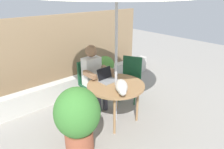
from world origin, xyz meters
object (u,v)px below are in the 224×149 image
object	(u,v)px
patio_table	(116,88)
potted_plant_by_chair	(78,118)
chair_occupied	(89,79)
laptop	(106,77)
person_seated	(94,74)
cat	(122,87)
potted_plant_near_fence	(105,69)
chair_empty	(131,75)

from	to	relation	value
patio_table	potted_plant_by_chair	bearing A→B (deg)	-164.83
chair_occupied	laptop	bearing A→B (deg)	-91.03
person_seated	potted_plant_by_chair	size ratio (longest dim) A/B	1.22
chair_occupied	cat	bearing A→B (deg)	-96.24
patio_table	potted_plant_by_chair	distance (m)	0.95
laptop	potted_plant_near_fence	size ratio (longest dim) A/B	0.45
cat	potted_plant_by_chair	world-z (taller)	potted_plant_by_chair
patio_table	person_seated	distance (m)	0.62
person_seated	potted_plant_near_fence	bearing A→B (deg)	40.03
cat	potted_plant_near_fence	bearing A→B (deg)	58.53
chair_occupied	chair_empty	distance (m)	0.86
chair_empty	person_seated	size ratio (longest dim) A/B	0.73
person_seated	potted_plant_by_chair	xyz separation A→B (m)	(-0.91, -0.87, -0.12)
chair_occupied	potted_plant_near_fence	xyz separation A→B (m)	(0.87, 0.57, -0.16)
chair_empty	potted_plant_near_fence	world-z (taller)	chair_empty
cat	potted_plant_near_fence	xyz separation A→B (m)	(0.98, 1.61, -0.41)
patio_table	potted_plant_near_fence	bearing A→B (deg)	57.21
laptop	cat	xyz separation A→B (m)	(-0.10, -0.50, 0.02)
laptop	potted_plant_near_fence	world-z (taller)	laptop
chair_empty	laptop	bearing A→B (deg)	-168.45
chair_occupied	potted_plant_near_fence	size ratio (longest dim) A/B	1.32
chair_empty	potted_plant_by_chair	bearing A→B (deg)	-159.03
chair_occupied	person_seated	xyz separation A→B (m)	(0.00, -0.16, 0.17)
potted_plant_by_chair	chair_empty	bearing A→B (deg)	20.97
laptop	chair_empty	bearing A→B (deg)	11.55
chair_empty	potted_plant_near_fence	xyz separation A→B (m)	(0.09, 0.95, -0.16)
potted_plant_near_fence	potted_plant_by_chair	world-z (taller)	potted_plant_by_chair
chair_occupied	cat	distance (m)	1.07
chair_empty	cat	world-z (taller)	chair_empty
patio_table	laptop	xyz separation A→B (m)	(-0.01, 0.24, 0.12)
person_seated	potted_plant_by_chair	bearing A→B (deg)	-136.44
laptop	person_seated	bearing A→B (deg)	88.54
chair_occupied	person_seated	world-z (taller)	person_seated
person_seated	chair_occupied	bearing A→B (deg)	90.00
patio_table	laptop	bearing A→B (deg)	92.32
chair_empty	cat	bearing A→B (deg)	-143.63
laptop	potted_plant_by_chair	bearing A→B (deg)	-151.66
patio_table	cat	world-z (taller)	cat
laptop	potted_plant_by_chair	size ratio (longest dim) A/B	0.30
potted_plant_near_fence	person_seated	bearing A→B (deg)	-139.97
chair_occupied	laptop	size ratio (longest dim) A/B	2.93
laptop	potted_plant_near_fence	xyz separation A→B (m)	(0.88, 1.11, -0.39)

